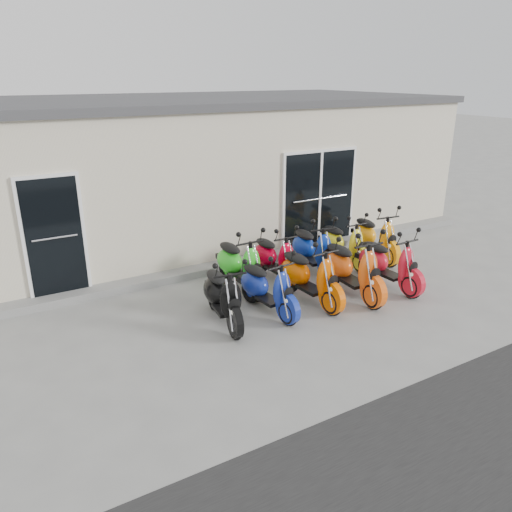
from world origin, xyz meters
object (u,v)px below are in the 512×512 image
object	(u,v)px
scooter_front_black	(223,289)
scooter_back_blue	(313,243)
scooter_back_yellow	(344,238)
scooter_back_extra	(375,231)
scooter_back_green	(240,257)
scooter_front_orange_a	(310,268)
scooter_front_red	(389,256)
scooter_front_blue	(267,280)
scooter_front_orange_b	(352,261)
scooter_back_red	(275,251)

from	to	relation	value
scooter_front_black	scooter_back_blue	distance (m)	2.82
scooter_front_black	scooter_back_yellow	xyz separation A→B (m)	(3.46, 1.13, -0.01)
scooter_back_blue	scooter_back_extra	world-z (taller)	same
scooter_back_green	scooter_back_extra	distance (m)	3.42
scooter_front_black	scooter_back_yellow	size ratio (longest dim) A/B	1.02
scooter_front_orange_a	scooter_front_black	bearing A→B (deg)	174.61
scooter_front_red	scooter_back_green	bearing A→B (deg)	150.02
scooter_front_black	scooter_back_green	bearing A→B (deg)	58.38
scooter_front_blue	scooter_back_yellow	bearing A→B (deg)	18.43
scooter_front_blue	scooter_front_orange_a	size ratio (longest dim) A/B	0.92
scooter_front_orange_a	scooter_back_extra	size ratio (longest dim) A/B	1.02
scooter_front_blue	scooter_back_extra	distance (m)	3.66
scooter_front_orange_b	scooter_back_green	size ratio (longest dim) A/B	1.06
scooter_back_yellow	scooter_back_extra	size ratio (longest dim) A/B	0.94
scooter_front_black	scooter_back_green	distance (m)	1.39
scooter_front_black	scooter_back_yellow	bearing A→B (deg)	26.39
scooter_front_red	scooter_back_blue	size ratio (longest dim) A/B	0.99
scooter_front_orange_a	scooter_back_extra	distance (m)	2.85
scooter_front_black	scooter_back_blue	size ratio (longest dim) A/B	0.96
scooter_front_orange_b	scooter_front_red	distance (m)	0.87
scooter_front_orange_b	scooter_back_extra	world-z (taller)	scooter_front_orange_b
scooter_front_orange_a	scooter_back_red	world-z (taller)	scooter_front_orange_a
scooter_back_red	scooter_back_blue	world-z (taller)	scooter_back_blue
scooter_front_orange_a	scooter_back_extra	xyz separation A→B (m)	(2.62, 1.14, -0.02)
scooter_front_orange_b	scooter_back_red	xyz separation A→B (m)	(-0.81, 1.35, -0.09)
scooter_front_blue	scooter_front_red	size ratio (longest dim) A/B	0.95
scooter_front_orange_b	scooter_front_red	bearing A→B (deg)	-0.16
scooter_front_red	scooter_back_extra	bearing A→B (deg)	54.19
scooter_back_extra	scooter_back_red	bearing A→B (deg)	-173.36
scooter_back_green	scooter_back_blue	bearing A→B (deg)	-0.27
scooter_front_black	scooter_front_blue	size ratio (longest dim) A/B	1.03
scooter_front_blue	scooter_back_yellow	size ratio (longest dim) A/B	0.99
scooter_front_orange_a	scooter_back_yellow	distance (m)	2.13
scooter_back_red	scooter_front_black	bearing A→B (deg)	-147.13
scooter_front_black	scooter_back_red	world-z (taller)	scooter_front_black
scooter_front_orange_a	scooter_front_orange_b	size ratio (longest dim) A/B	0.95
scooter_back_green	scooter_back_blue	world-z (taller)	scooter_back_green
scooter_back_green	scooter_back_red	world-z (taller)	scooter_back_green
scooter_front_black	scooter_front_orange_b	xyz separation A→B (m)	(2.54, -0.21, 0.07)
scooter_front_black	scooter_front_red	size ratio (longest dim) A/B	0.97
scooter_back_blue	scooter_front_orange_a	bearing A→B (deg)	-120.75
scooter_back_green	scooter_front_black	bearing A→B (deg)	-130.75
scooter_front_black	scooter_front_orange_b	bearing A→B (deg)	3.47
scooter_front_red	scooter_back_extra	size ratio (longest dim) A/B	0.99
scooter_front_orange_a	scooter_front_red	bearing A→B (deg)	-10.18
scooter_front_black	scooter_back_blue	xyz separation A→B (m)	(2.61, 1.08, 0.02)
scooter_front_red	scooter_back_yellow	bearing A→B (deg)	85.73
scooter_front_blue	scooter_front_orange_a	distance (m)	0.87
scooter_front_red	scooter_back_red	bearing A→B (deg)	138.00
scooter_back_yellow	scooter_back_red	bearing A→B (deg)	-179.99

